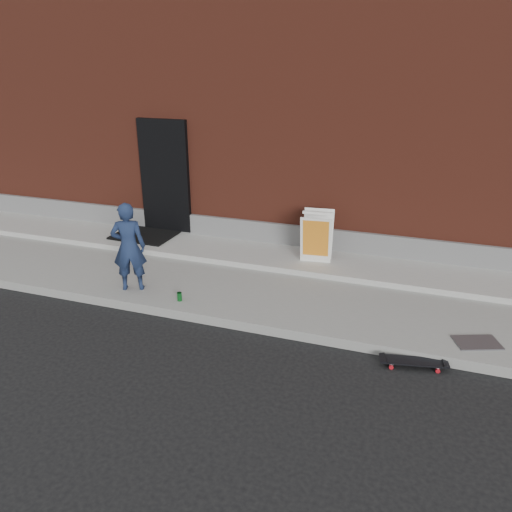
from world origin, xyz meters
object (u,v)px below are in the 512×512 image
at_px(skateboard, 414,362).
at_px(soda_can, 179,297).
at_px(child, 129,247).
at_px(pizza_sign, 317,237).

distance_m(skateboard, soda_can, 3.53).
distance_m(child, skateboard, 4.52).
xyz_separation_m(skateboard, pizza_sign, (-1.82, 2.48, 0.62)).
height_order(child, soda_can, child).
relative_size(child, pizza_sign, 1.61).
bearing_deg(pizza_sign, soda_can, -129.32).
height_order(pizza_sign, soda_can, pizza_sign).
xyz_separation_m(child, soda_can, (0.92, -0.14, -0.65)).
bearing_deg(skateboard, soda_can, 173.01).
relative_size(child, skateboard, 1.71).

